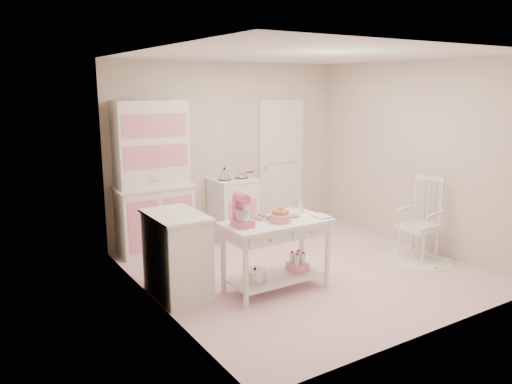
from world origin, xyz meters
TOP-DOWN VIEW (x-y plane):
  - room_shell at (0.00, 0.00)m, footprint 3.84×3.84m
  - door at (0.95, 1.87)m, footprint 0.82×0.05m
  - hutch at (-1.29, 1.66)m, footprint 1.06×0.50m
  - stove at (-0.09, 1.61)m, footprint 0.62×0.57m
  - base_cabinet at (-1.63, 0.15)m, footprint 0.54×0.84m
  - lace_rug at (1.49, -0.49)m, footprint 0.92×0.92m
  - rocking_chair at (1.49, -0.49)m, footprint 0.61×0.80m
  - work_table at (-0.63, -0.30)m, footprint 1.20×0.60m
  - stand_mixer at (-1.05, -0.28)m, footprint 0.22×0.29m
  - cookie_tray at (-0.78, -0.12)m, footprint 0.34×0.24m
  - bread_basket at (-0.61, -0.35)m, footprint 0.25×0.25m
  - mixing_bowl at (-0.37, -0.22)m, footprint 0.23×0.23m
  - metal_pitcher at (-0.19, -0.14)m, footprint 0.10×0.10m
  - recipe_book at (-0.18, -0.42)m, footprint 0.18×0.22m

SIDE VIEW (x-z plane):
  - lace_rug at x=1.49m, z-range 0.00..0.01m
  - work_table at x=-0.63m, z-range 0.00..0.80m
  - stove at x=-0.09m, z-range 0.00..0.92m
  - base_cabinet at x=-1.63m, z-range 0.00..0.92m
  - rocking_chair at x=1.49m, z-range 0.00..1.10m
  - cookie_tray at x=-0.78m, z-range 0.80..0.82m
  - recipe_book at x=-0.18m, z-range 0.80..0.82m
  - mixing_bowl at x=-0.37m, z-range 0.80..0.87m
  - bread_basket at x=-0.61m, z-range 0.80..0.89m
  - metal_pitcher at x=-0.19m, z-range 0.80..0.97m
  - stand_mixer at x=-1.05m, z-range 0.80..1.14m
  - door at x=0.95m, z-range 0.00..2.04m
  - hutch at x=-1.29m, z-range 0.00..2.08m
  - room_shell at x=0.00m, z-range 0.34..2.96m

